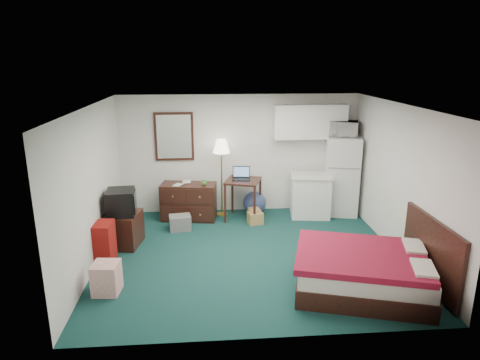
{
  "coord_description": "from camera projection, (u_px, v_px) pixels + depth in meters",
  "views": [
    {
      "loc": [
        -0.7,
        -6.58,
        3.21
      ],
      "look_at": [
        -0.13,
        0.38,
        1.21
      ],
      "focal_mm": 32.0,
      "sensor_mm": 36.0,
      "label": 1
    }
  ],
  "objects": [
    {
      "name": "bed",
      "position": [
        363.0,
        272.0,
        6.06
      ],
      "size": [
        2.11,
        1.84,
        0.57
      ],
      "primitive_type": null,
      "rotation": [
        0.0,
        0.0,
        -0.28
      ],
      "color": "maroon",
      "rests_on": "floor"
    },
    {
      "name": "kitchen_counter",
      "position": [
        310.0,
        196.0,
        8.92
      ],
      "size": [
        0.85,
        0.69,
        0.86
      ],
      "primitive_type": null,
      "rotation": [
        0.0,
        0.0,
        -0.13
      ],
      "color": "white",
      "rests_on": "floor"
    },
    {
      "name": "book_a",
      "position": [
        174.0,
        180.0,
        8.57
      ],
      "size": [
        0.15,
        0.08,
        0.21
      ],
      "primitive_type": "imported",
      "rotation": [
        0.0,
        0.0,
        -0.45
      ],
      "color": "#93764A",
      "rests_on": "dresser"
    },
    {
      "name": "book_b",
      "position": [
        182.0,
        177.0,
        8.74
      ],
      "size": [
        0.17,
        0.02,
        0.23
      ],
      "primitive_type": "imported",
      "rotation": [
        0.0,
        0.0,
        -0.0
      ],
      "color": "#93764A",
      "rests_on": "dresser"
    },
    {
      "name": "tv_stand",
      "position": [
        122.0,
        229.0,
        7.55
      ],
      "size": [
        0.69,
        0.73,
        0.59
      ],
      "primitive_type": null,
      "rotation": [
        0.0,
        0.0,
        -0.17
      ],
      "color": "black",
      "rests_on": "floor"
    },
    {
      "name": "retail_box",
      "position": [
        107.0,
        278.0,
        6.02
      ],
      "size": [
        0.39,
        0.39,
        0.45
      ],
      "primitive_type": null,
      "rotation": [
        0.0,
        0.0,
        -0.09
      ],
      "color": "white",
      "rests_on": "floor"
    },
    {
      "name": "laptop",
      "position": [
        241.0,
        174.0,
        8.63
      ],
      "size": [
        0.38,
        0.32,
        0.24
      ],
      "primitive_type": null,
      "rotation": [
        0.0,
        0.0,
        -0.1
      ],
      "color": "black",
      "rests_on": "desk"
    },
    {
      "name": "microwave",
      "position": [
        343.0,
        127.0,
        8.75
      ],
      "size": [
        0.63,
        0.46,
        0.38
      ],
      "primitive_type": "imported",
      "rotation": [
        0.0,
        0.0,
        -0.3
      ],
      "color": "silver",
      "rests_on": "fridge"
    },
    {
      "name": "mug",
      "position": [
        204.0,
        182.0,
        8.57
      ],
      "size": [
        0.13,
        0.11,
        0.12
      ],
      "primitive_type": "imported",
      "rotation": [
        0.0,
        0.0,
        -0.13
      ],
      "color": "#4A8C3B",
      "rests_on": "dresser"
    },
    {
      "name": "file_bin",
      "position": [
        180.0,
        223.0,
        8.27
      ],
      "size": [
        0.45,
        0.36,
        0.28
      ],
      "primitive_type": null,
      "rotation": [
        0.0,
        0.0,
        0.15
      ],
      "color": "slate",
      "rests_on": "floor"
    },
    {
      "name": "walls",
      "position": [
        250.0,
        184.0,
        6.9
      ],
      "size": [
        5.01,
        4.51,
        2.5
      ],
      "color": "silver",
      "rests_on": "floor"
    },
    {
      "name": "dresser",
      "position": [
        189.0,
        201.0,
        8.77
      ],
      "size": [
        1.16,
        0.65,
        0.75
      ],
      "primitive_type": null,
      "rotation": [
        0.0,
        0.0,
        -0.15
      ],
      "color": "black",
      "rests_on": "floor"
    },
    {
      "name": "mirror",
      "position": [
        174.0,
        136.0,
        8.82
      ],
      "size": [
        0.8,
        0.06,
        1.0
      ],
      "primitive_type": null,
      "color": "white",
      "rests_on": "walls"
    },
    {
      "name": "floor_lamp",
      "position": [
        222.0,
        178.0,
        8.88
      ],
      "size": [
        0.4,
        0.4,
        1.62
      ],
      "primitive_type": null,
      "rotation": [
        0.0,
        0.0,
        -0.14
      ],
      "color": "gold",
      "rests_on": "floor"
    },
    {
      "name": "cardboard_box_a",
      "position": [
        255.0,
        218.0,
        8.58
      ],
      "size": [
        0.33,
        0.3,
        0.24
      ],
      "primitive_type": null,
      "rotation": [
        0.0,
        0.0,
        0.22
      ],
      "color": "#93764A",
      "rests_on": "floor"
    },
    {
      "name": "desk",
      "position": [
        243.0,
        199.0,
        8.76
      ],
      "size": [
        0.83,
        0.83,
        0.84
      ],
      "primitive_type": null,
      "rotation": [
        0.0,
        0.0,
        -0.31
      ],
      "color": "black",
      "rests_on": "floor"
    },
    {
      "name": "headboard",
      "position": [
        431.0,
        253.0,
        6.07
      ],
      "size": [
        0.06,
        1.56,
        1.0
      ],
      "primitive_type": null,
      "color": "black",
      "rests_on": "walls"
    },
    {
      "name": "floor",
      "position": [
        250.0,
        255.0,
        7.25
      ],
      "size": [
        5.0,
        4.5,
        0.01
      ],
      "primitive_type": "cube",
      "color": "#12302C",
      "rests_on": "ground"
    },
    {
      "name": "crt_tv",
      "position": [
        121.0,
        202.0,
        7.38
      ],
      "size": [
        0.52,
        0.55,
        0.44
      ],
      "primitive_type": null,
      "rotation": [
        0.0,
        0.0,
        0.08
      ],
      "color": "black",
      "rests_on": "tv_stand"
    },
    {
      "name": "ceiling",
      "position": [
        251.0,
        106.0,
        6.56
      ],
      "size": [
        5.0,
        4.5,
        0.01
      ],
      "primitive_type": "cube",
      "color": "silver",
      "rests_on": "walls"
    },
    {
      "name": "fridge",
      "position": [
        341.0,
        175.0,
        8.99
      ],
      "size": [
        0.81,
        0.81,
        1.66
      ],
      "primitive_type": null,
      "rotation": [
        0.0,
        0.0,
        -0.21
      ],
      "color": "silver",
      "rests_on": "floor"
    },
    {
      "name": "upper_cabinets",
      "position": [
        310.0,
        121.0,
        8.81
      ],
      "size": [
        1.5,
        0.35,
        0.7
      ],
      "primitive_type": null,
      "color": "white",
      "rests_on": "walls"
    },
    {
      "name": "exercise_ball",
      "position": [
        254.0,
        203.0,
        9.08
      ],
      "size": [
        0.62,
        0.62,
        0.49
      ],
      "primitive_type": "sphere",
      "rotation": [
        0.0,
        0.0,
        -0.3
      ],
      "color": "#38477B",
      "rests_on": "floor"
    },
    {
      "name": "cardboard_box_b",
      "position": [
        254.0,
        215.0,
        8.7
      ],
      "size": [
        0.25,
        0.29,
        0.26
      ],
      "primitive_type": null,
      "rotation": [
        0.0,
        0.0,
        0.12
      ],
      "color": "#93764A",
      "rests_on": "floor"
    },
    {
      "name": "suitcase",
      "position": [
        105.0,
        243.0,
        6.86
      ],
      "size": [
        0.29,
        0.44,
        0.69
      ],
      "primitive_type": null,
      "rotation": [
        0.0,
        0.0,
        -0.05
      ],
      "color": "maroon",
      "rests_on": "floor"
    }
  ]
}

